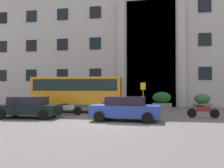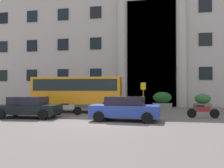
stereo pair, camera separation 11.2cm
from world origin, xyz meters
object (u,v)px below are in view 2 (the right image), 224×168
hedge_planter_entrance_right (162,100)px  white_taxi_kerbside (28,107)px  hedge_planter_west (115,101)px  scooter_by_planter (117,109)px  motorcycle_far_end (202,111)px  motorcycle_near_kerb (67,109)px  bus_stop_sign (143,93)px  parked_coupe_end (125,108)px  hedge_planter_east (203,102)px  orange_minibus (78,91)px

hedge_planter_entrance_right → white_taxi_kerbside: 12.88m
hedge_planter_west → scooter_by_planter: bearing=-78.1°
motorcycle_far_end → motorcycle_near_kerb: (-9.23, -0.06, 0.00)m
bus_stop_sign → parked_coupe_end: size_ratio=0.59×
hedge_planter_east → hedge_planter_entrance_right: bearing=178.3°
hedge_planter_entrance_right → parked_coupe_end: bearing=-102.4°
hedge_planter_entrance_right → scooter_by_planter: 8.10m
scooter_by_planter → parked_coupe_end: bearing=-61.9°
parked_coupe_end → orange_minibus: bearing=136.7°
orange_minibus → white_taxi_kerbside: bearing=-118.3°
bus_stop_sign → motorcycle_far_end: 6.11m
hedge_planter_entrance_right → parked_coupe_end: size_ratio=0.45×
motorcycle_near_kerb → bus_stop_sign: bearing=29.8°
motorcycle_far_end → motorcycle_near_kerb: 9.23m
parked_coupe_end → motorcycle_far_end: 5.25m
hedge_planter_west → motorcycle_far_end: 10.08m
hedge_planter_entrance_right → motorcycle_near_kerb: (-6.70, -7.55, -0.31)m
hedge_planter_west → motorcycle_near_kerb: 7.52m
orange_minibus → hedge_planter_east: size_ratio=4.67×
orange_minibus → hedge_planter_west: 5.43m
parked_coupe_end → motorcycle_near_kerb: (-4.54, 2.29, -0.28)m
scooter_by_planter → motorcycle_far_end: same height
motorcycle_far_end → parked_coupe_end: bearing=-151.2°
bus_stop_sign → motorcycle_near_kerb: bus_stop_sign is taller
parked_coupe_end → motorcycle_far_end: size_ratio=2.04×
hedge_planter_entrance_right → parked_coupe_end: (-2.16, -9.85, -0.03)m
bus_stop_sign → hedge_planter_entrance_right: size_ratio=1.32×
scooter_by_planter → white_taxi_kerbside: bearing=-151.8°
bus_stop_sign → motorcycle_far_end: (4.11, -4.39, -1.05)m
orange_minibus → hedge_planter_entrance_right: 8.55m
bus_stop_sign → motorcycle_far_end: bus_stop_sign is taller
motorcycle_far_end → white_taxi_kerbside: bearing=-167.0°
hedge_planter_entrance_right → motorcycle_far_end: hedge_planter_entrance_right is taller
hedge_planter_east → scooter_by_planter: (-6.75, -7.39, -0.22)m
scooter_by_planter → motorcycle_near_kerb: same height
orange_minibus → motorcycle_near_kerb: orange_minibus is taller
parked_coupe_end → motorcycle_near_kerb: size_ratio=2.05×
orange_minibus → bus_stop_sign: orange_minibus is taller
hedge_planter_east → motorcycle_far_end: (-1.16, -7.39, -0.23)m
parked_coupe_end → hedge_planter_west: bearing=106.3°
hedge_planter_east → hedge_planter_entrance_right: size_ratio=0.84×
hedge_planter_east → scooter_by_planter: hedge_planter_east is taller
orange_minibus → hedge_planter_east: 11.62m
scooter_by_planter → motorcycle_near_kerb: (-3.64, -0.06, -0.00)m
scooter_by_planter → motorcycle_far_end: 5.59m
parked_coupe_end → scooter_by_planter: bearing=113.1°
hedge_planter_east → hedge_planter_west: 8.26m
motorcycle_near_kerb → hedge_planter_east: bearing=24.4°
hedge_planter_east → scooter_by_planter: 10.01m
bus_stop_sign → hedge_planter_entrance_right: 3.56m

